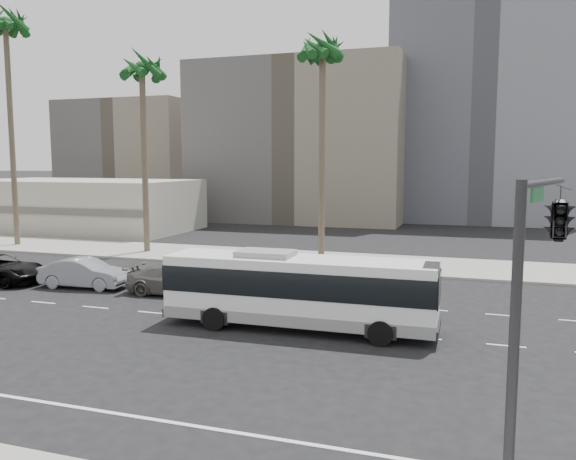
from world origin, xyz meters
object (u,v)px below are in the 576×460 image
at_px(car_b, 85,273).
at_px(traffic_signal, 555,228).
at_px(city_bus, 299,289).
at_px(car_a, 176,280).
at_px(palm_mid, 142,73).
at_px(palm_far, 6,29).
at_px(palm_near, 323,54).

bearing_deg(car_b, traffic_signal, -124.56).
height_order(city_bus, car_b, city_bus).
height_order(car_a, palm_mid, palm_mid).
bearing_deg(palm_far, city_bus, -27.92).
relative_size(palm_mid, palm_far, 0.78).
bearing_deg(palm_far, traffic_signal, -33.16).
relative_size(city_bus, traffic_signal, 1.70).
bearing_deg(car_a, palm_far, 58.86).
height_order(city_bus, palm_near, palm_near).
distance_m(city_bus, palm_far, 35.85).
height_order(traffic_signal, palm_near, palm_near).
height_order(traffic_signal, palm_mid, palm_mid).
bearing_deg(traffic_signal, palm_far, 163.41).
bearing_deg(city_bus, palm_far, 151.06).
xyz_separation_m(car_a, palm_far, (-20.79, 11.27, 16.33)).
xyz_separation_m(city_bus, palm_near, (-3.11, 15.07, 11.99)).
bearing_deg(palm_mid, car_b, -73.86).
xyz_separation_m(palm_near, palm_mid, (-13.53, 0.22, -0.48)).
bearing_deg(city_bus, palm_near, 100.63).
bearing_deg(car_b, palm_near, -46.15).
bearing_deg(traffic_signal, car_b, 166.05).
xyz_separation_m(car_a, palm_mid, (-8.83, 11.40, 12.42)).
bearing_deg(city_bus, palm_mid, 136.40).
xyz_separation_m(car_a, car_b, (-5.50, -0.10, 0.05)).
relative_size(city_bus, palm_mid, 0.76).
relative_size(car_a, palm_near, 0.34).
height_order(city_bus, palm_mid, palm_mid).
distance_m(city_bus, palm_near, 19.51).
xyz_separation_m(city_bus, car_b, (-13.31, 3.79, -0.87)).
relative_size(car_b, palm_near, 0.32).
xyz_separation_m(traffic_signal, palm_near, (-11.41, 24.02, 8.24)).
distance_m(traffic_signal, palm_mid, 35.63).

